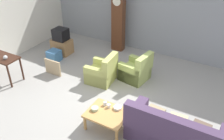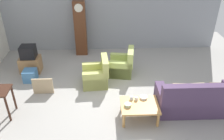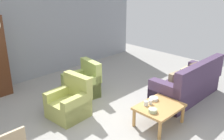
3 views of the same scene
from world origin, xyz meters
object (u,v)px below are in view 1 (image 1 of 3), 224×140
(cup_white_porcelain, at_px, (109,106))
(cup_blue_rimmed, at_px, (105,104))
(framed_picture_leaning, at_px, (53,67))
(bowl_shallow_green, at_px, (95,109))
(coffee_table_wood, at_px, (107,115))
(armchair_olive_near, at_px, (102,73))
(tv_stand_cabinet, at_px, (62,46))
(couch_floral, at_px, (175,134))
(bowl_white_stacked, at_px, (118,108))
(grandfather_clock, at_px, (118,23))
(tv_crt, at_px, (61,34))
(armchair_olive_far, at_px, (136,71))
(storage_box_blue, at_px, (54,56))
(glass_dome_cloche, at_px, (5,57))

(cup_white_porcelain, relative_size, cup_blue_rimmed, 0.93)
(framed_picture_leaning, bearing_deg, bowl_shallow_green, -27.36)
(coffee_table_wood, distance_m, framed_picture_leaning, 2.96)
(armchair_olive_near, xyz_separation_m, tv_stand_cabinet, (-2.27, 0.89, -0.04))
(cup_blue_rimmed, height_order, bowl_shallow_green, cup_blue_rimmed)
(armchair_olive_near, xyz_separation_m, bowl_shallow_green, (0.82, -1.67, 0.17))
(couch_floral, bearing_deg, coffee_table_wood, -172.61)
(armchair_olive_near, distance_m, cup_blue_rimmed, 1.69)
(coffee_table_wood, xyz_separation_m, bowl_white_stacked, (0.14, 0.25, 0.09))
(cup_white_porcelain, bearing_deg, tv_stand_cabinet, 145.20)
(cup_white_porcelain, bearing_deg, grandfather_clock, 114.93)
(grandfather_clock, distance_m, tv_crt, 2.12)
(armchair_olive_far, xyz_separation_m, grandfather_clock, (-1.47, 1.57, 0.75))
(tv_stand_cabinet, xyz_separation_m, bowl_shallow_green, (3.09, -2.55, 0.20))
(armchair_olive_near, relative_size, bowl_shallow_green, 5.18)
(tv_stand_cabinet, bearing_deg, armchair_olive_near, -21.35)
(bowl_white_stacked, bearing_deg, cup_white_porcelain, -163.37)
(armchair_olive_near, height_order, tv_stand_cabinet, armchair_olive_near)
(cup_blue_rimmed, bearing_deg, grandfather_clock, 113.51)
(tv_crt, height_order, framed_picture_leaning, tv_crt)
(couch_floral, distance_m, cup_blue_rimmed, 1.74)
(cup_white_porcelain, bearing_deg, couch_floral, 0.49)
(coffee_table_wood, relative_size, grandfather_clock, 0.46)
(armchair_olive_near, bearing_deg, couch_floral, -27.86)
(cup_white_porcelain, bearing_deg, coffee_table_wood, -70.19)
(coffee_table_wood, height_order, tv_stand_cabinet, tv_stand_cabinet)
(couch_floral, relative_size, armchair_olive_near, 2.29)
(armchair_olive_near, height_order, grandfather_clock, grandfather_clock)
(framed_picture_leaning, relative_size, cup_blue_rimmed, 6.08)
(bowl_white_stacked, bearing_deg, couch_floral, -1.89)
(tv_stand_cabinet, xyz_separation_m, tv_crt, (0.00, 0.00, 0.48))
(coffee_table_wood, bearing_deg, storage_box_blue, 149.85)
(coffee_table_wood, bearing_deg, couch_floral, 7.39)
(storage_box_blue, height_order, bowl_white_stacked, bowl_white_stacked)
(armchair_olive_near, distance_m, grandfather_clock, 2.38)
(framed_picture_leaning, bearing_deg, bowl_white_stacked, -18.33)
(tv_crt, xyz_separation_m, storage_box_blue, (0.13, -0.60, -0.55))
(couch_floral, xyz_separation_m, cup_white_porcelain, (-1.62, -0.01, 0.13))
(coffee_table_wood, bearing_deg, framed_picture_leaning, 156.29)
(armchair_olive_far, height_order, coffee_table_wood, armchair_olive_far)
(armchair_olive_far, bearing_deg, couch_floral, -47.87)
(armchair_olive_near, height_order, armchair_olive_far, same)
(armchair_olive_far, relative_size, framed_picture_leaning, 1.53)
(armchair_olive_near, height_order, coffee_table_wood, armchair_olive_near)
(cup_white_porcelain, distance_m, cup_blue_rimmed, 0.12)
(tv_stand_cabinet, height_order, bowl_white_stacked, tv_stand_cabinet)
(tv_crt, relative_size, bowl_shallow_green, 2.70)
(storage_box_blue, distance_m, bowl_white_stacked, 3.80)
(storage_box_blue, distance_m, glass_dome_cloche, 1.83)
(couch_floral, distance_m, bowl_white_stacked, 1.42)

